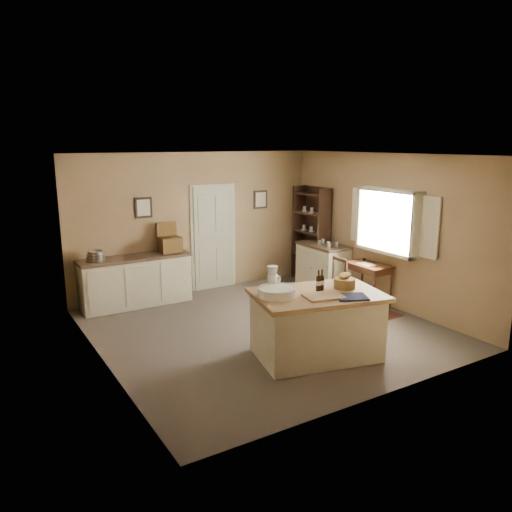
{
  "coord_description": "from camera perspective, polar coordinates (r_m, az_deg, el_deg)",
  "views": [
    {
      "loc": [
        -3.99,
        -6.27,
        2.89
      ],
      "look_at": [
        -0.05,
        0.19,
        1.15
      ],
      "focal_mm": 35.0,
      "sensor_mm": 36.0,
      "label": 1
    }
  ],
  "objects": [
    {
      "name": "desk_chair",
      "position": [
        8.71,
        8.46,
        -3.41
      ],
      "size": [
        0.44,
        0.44,
        0.92
      ],
      "primitive_type": null,
      "rotation": [
        0.0,
        0.0,
        -0.03
      ],
      "color": "black",
      "rests_on": "ground"
    },
    {
      "name": "ceiling",
      "position": [
        7.43,
        1.15,
        11.49
      ],
      "size": [
        5.0,
        5.0,
        0.0
      ],
      "primitive_type": "plane",
      "color": "silver",
      "rests_on": "wall_back"
    },
    {
      "name": "wall_back",
      "position": [
        9.76,
        -6.82,
        3.78
      ],
      "size": [
        5.0,
        0.1,
        2.7
      ],
      "primitive_type": "cube",
      "color": "#947550",
      "rests_on": "ground"
    },
    {
      "name": "door",
      "position": [
        9.93,
        -4.86,
        2.26
      ],
      "size": [
        0.97,
        0.06,
        2.11
      ],
      "primitive_type": "cube",
      "color": "#A9AB8F",
      "rests_on": "ground"
    },
    {
      "name": "sideboard",
      "position": [
        9.19,
        -13.51,
        -2.6
      ],
      "size": [
        1.97,
        0.56,
        1.18
      ],
      "color": "beige",
      "rests_on": "ground"
    },
    {
      "name": "wall_right",
      "position": [
        9.15,
        14.44,
        2.86
      ],
      "size": [
        0.1,
        5.0,
        2.7
      ],
      "primitive_type": "cube",
      "color": "#947550",
      "rests_on": "ground"
    },
    {
      "name": "wall_front",
      "position": [
        5.7,
        14.73,
        -3.15
      ],
      "size": [
        5.0,
        0.1,
        2.7
      ],
      "primitive_type": "cube",
      "color": "#947550",
      "rests_on": "ground"
    },
    {
      "name": "ground",
      "position": [
        7.97,
        1.06,
        -8.3
      ],
      "size": [
        5.0,
        5.0,
        0.0
      ],
      "primitive_type": "plane",
      "color": "brown",
      "rests_on": "ground"
    },
    {
      "name": "framed_prints",
      "position": [
        9.77,
        -5.75,
        6.01
      ],
      "size": [
        2.82,
        0.02,
        0.38
      ],
      "color": "black",
      "rests_on": "ground"
    },
    {
      "name": "shelving_unit",
      "position": [
        10.48,
        6.49,
        2.44
      ],
      "size": [
        0.34,
        0.89,
        1.99
      ],
      "color": "black",
      "rests_on": "ground"
    },
    {
      "name": "window",
      "position": [
        8.93,
        15.08,
        3.88
      ],
      "size": [
        0.25,
        1.99,
        1.12
      ],
      "color": "beige",
      "rests_on": "ground"
    },
    {
      "name": "wall_left",
      "position": [
        6.62,
        -17.48,
        -1.1
      ],
      "size": [
        0.1,
        5.0,
        2.7
      ],
      "primitive_type": "cube",
      "color": "#947550",
      "rests_on": "ground"
    },
    {
      "name": "right_cabinet",
      "position": [
        10.08,
        7.65,
        -1.12
      ],
      "size": [
        0.61,
        1.09,
        0.99
      ],
      "color": "beige",
      "rests_on": "ground"
    },
    {
      "name": "writing_desk",
      "position": [
        9.11,
        12.72,
        -1.52
      ],
      "size": [
        0.49,
        0.81,
        0.82
      ],
      "color": "#3A1C0F",
      "rests_on": "ground"
    },
    {
      "name": "work_island",
      "position": [
        6.89,
        6.86,
        -7.6
      ],
      "size": [
        1.91,
        1.46,
        1.2
      ],
      "rotation": [
        0.0,
        0.0,
        -0.22
      ],
      "color": "beige",
      "rests_on": "ground"
    },
    {
      "name": "rug",
      "position": [
        9.0,
        10.44,
        -5.97
      ],
      "size": [
        1.18,
        1.66,
        0.01
      ],
      "primitive_type": "cube",
      "rotation": [
        0.0,
        0.0,
        0.05
      ],
      "color": "#44180E",
      "rests_on": "ground"
    }
  ]
}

